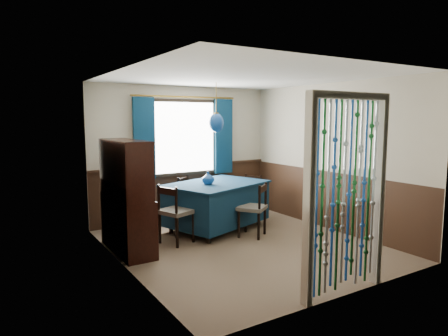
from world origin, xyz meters
TOP-DOWN VIEW (x-y plane):
  - floor at (0.00, 0.00)m, footprint 4.00×4.00m
  - ceiling at (0.00, 0.00)m, footprint 4.00×4.00m
  - wall_back at (0.00, 2.00)m, footprint 3.60×0.00m
  - wall_front at (0.00, -2.00)m, footprint 3.60×0.00m
  - wall_left at (-1.80, 0.00)m, footprint 0.00×4.00m
  - wall_right at (1.80, 0.00)m, footprint 0.00×4.00m
  - wainscot_back at (0.00, 1.99)m, footprint 3.60×0.00m
  - wainscot_front at (0.00, -1.99)m, footprint 3.60×0.00m
  - wainscot_left at (-1.79, 0.00)m, footprint 0.00×4.00m
  - wainscot_right at (1.79, 0.00)m, footprint 0.00×4.00m
  - window at (0.00, 1.95)m, footprint 1.32×0.12m
  - doorway at (0.00, -1.94)m, footprint 1.16×0.12m
  - dining_table at (0.12, 0.99)m, footprint 1.97×1.65m
  - chair_near at (0.41, 0.30)m, footprint 0.59×0.59m
  - chair_far at (-0.06, 1.65)m, footprint 0.57×0.57m
  - chair_left at (-0.83, 0.63)m, footprint 0.56×0.57m
  - chair_right at (1.02, 1.27)m, footprint 0.53×0.54m
  - sideboard at (-1.57, 0.67)m, footprint 0.44×1.23m
  - pendant_lamp at (0.12, 0.99)m, footprint 0.25×0.25m
  - vase_table at (-0.08, 0.93)m, footprint 0.20×0.20m
  - bowl_shelf at (-1.51, 0.40)m, footprint 0.24×0.24m
  - vase_sideboard at (-1.51, 1.01)m, footprint 0.20×0.20m

SIDE VIEW (x-z plane):
  - floor at x=0.00m, z-range 0.00..0.00m
  - chair_right at x=1.02m, z-range 0.03..0.87m
  - chair_far at x=-0.06m, z-range 0.03..0.88m
  - chair_near at x=0.41m, z-range 0.03..0.90m
  - dining_table at x=0.12m, z-range 0.06..0.87m
  - chair_left at x=-0.83m, z-range 0.03..0.94m
  - wainscot_back at x=0.00m, z-range -1.30..2.30m
  - wainscot_front at x=0.00m, z-range -1.30..2.30m
  - wainscot_left at x=-1.79m, z-range -1.50..2.50m
  - wainscot_right at x=1.79m, z-range -1.50..2.50m
  - sideboard at x=-1.57m, z-range -0.24..1.37m
  - vase_sideboard at x=-1.51m, z-range 0.80..1.00m
  - vase_table at x=-0.08m, z-range 0.81..1.01m
  - doorway at x=0.00m, z-range -0.04..2.14m
  - bowl_shelf at x=-1.51m, z-range 1.10..1.15m
  - wall_back at x=0.00m, z-range -0.55..3.05m
  - wall_front at x=0.00m, z-range -0.55..3.05m
  - wall_left at x=-1.80m, z-range -0.75..3.25m
  - wall_right at x=1.80m, z-range -0.75..3.25m
  - window at x=0.00m, z-range 0.84..2.26m
  - pendant_lamp at x=0.12m, z-range 1.42..2.25m
  - ceiling at x=0.00m, z-range 2.50..2.50m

